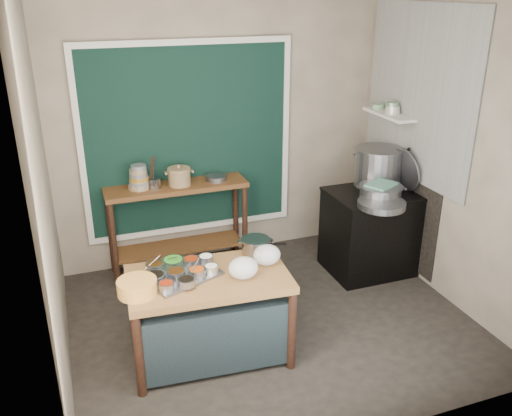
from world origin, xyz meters
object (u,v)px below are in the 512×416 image
object	(u,v)px
back_counter	(179,227)
stock_pot	(378,167)
saucepan	(256,246)
ceramic_crock	(179,177)
prep_table	(210,317)
yellow_basin	(137,287)
stove_block	(372,233)
utensil_cup	(153,183)
condiment_tray	(181,276)
steamer	(380,192)

from	to	relation	value
back_counter	stock_pot	world-z (taller)	stock_pot
back_counter	saucepan	world-z (taller)	back_counter
ceramic_crock	stock_pot	size ratio (longest dim) A/B	0.47
prep_table	ceramic_crock	bearing A→B (deg)	89.43
yellow_basin	stock_pot	size ratio (longest dim) A/B	0.56
saucepan	stove_block	bearing A→B (deg)	37.74
ceramic_crock	utensil_cup	bearing A→B (deg)	175.26
back_counter	stock_pot	size ratio (longest dim) A/B	2.81
back_counter	ceramic_crock	distance (m)	0.56
stock_pot	condiment_tray	bearing A→B (deg)	-157.20
stove_block	steamer	world-z (taller)	steamer
prep_table	utensil_cup	bearing A→B (deg)	99.08
stove_block	yellow_basin	bearing A→B (deg)	-159.95
saucepan	condiment_tray	bearing A→B (deg)	-150.16
back_counter	utensil_cup	size ratio (longest dim) A/B	8.63
back_counter	yellow_basin	xyz separation A→B (m)	(-0.65, -1.66, 0.33)
prep_table	back_counter	size ratio (longest dim) A/B	0.86
stock_pot	ceramic_crock	bearing A→B (deg)	165.06
stock_pot	prep_table	bearing A→B (deg)	-154.17
condiment_tray	utensil_cup	distance (m)	1.55
ceramic_crock	stock_pot	bearing A→B (deg)	-14.94
saucepan	steamer	xyz separation A→B (m)	(1.47, 0.45, 0.13)
utensil_cup	steamer	bearing A→B (deg)	-23.65
steamer	saucepan	bearing A→B (deg)	-163.06
prep_table	stove_block	size ratio (longest dim) A/B	1.39
yellow_basin	utensil_cup	size ratio (longest dim) A/B	1.73
condiment_tray	ceramic_crock	xyz separation A→B (m)	(0.33, 1.51, 0.27)
ceramic_crock	stove_block	bearing A→B (deg)	-20.78
prep_table	steamer	size ratio (longest dim) A/B	2.86
yellow_basin	stove_block	bearing A→B (deg)	20.05
stove_block	yellow_basin	size ratio (longest dim) A/B	3.09
steamer	yellow_basin	bearing A→B (deg)	-163.20
prep_table	stock_pot	distance (m)	2.46
yellow_basin	steamer	distance (m)	2.61
back_counter	saucepan	bearing A→B (deg)	-74.60
condiment_tray	back_counter	bearing A→B (deg)	78.93
prep_table	stove_block	bearing A→B (deg)	27.37
prep_table	condiment_tray	size ratio (longest dim) A/B	2.31
stove_block	saucepan	world-z (taller)	saucepan
stove_block	ceramic_crock	distance (m)	2.09
stove_block	prep_table	bearing A→B (deg)	-156.97
saucepan	utensil_cup	xyz separation A→B (m)	(-0.60, 1.36, 0.18)
prep_table	saucepan	distance (m)	0.69
saucepan	ceramic_crock	bearing A→B (deg)	119.72
saucepan	utensil_cup	distance (m)	1.50
back_counter	steamer	xyz separation A→B (m)	(1.84, -0.91, 0.48)
back_counter	yellow_basin	world-z (taller)	back_counter
stove_block	saucepan	xyz separation A→B (m)	(-1.53, -0.63, 0.39)
prep_table	saucepan	size ratio (longest dim) A/B	4.98
condiment_tray	stove_block	bearing A→B (deg)	19.95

